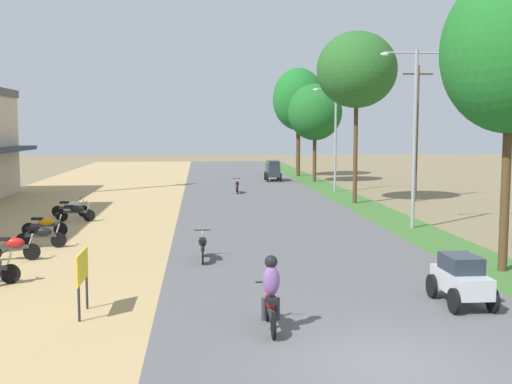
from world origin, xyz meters
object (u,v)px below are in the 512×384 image
at_px(median_tree_third, 315,112).
at_px(motorbike_ahead_third, 237,186).
at_px(car_hatchback_silver, 461,278).
at_px(car_van_charcoal, 273,169).
at_px(parked_motorbike_fifth, 76,211).
at_px(streetlamp_near, 415,126).
at_px(utility_pole_near, 417,131).
at_px(median_tree_nearest, 511,52).
at_px(median_tree_second, 357,70).
at_px(parked_motorbike_sixth, 71,207).
at_px(parked_motorbike_third, 42,234).
at_px(motorbike_ahead_second, 203,245).
at_px(parked_motorbike_fourth, 45,224).
at_px(streetlamp_mid, 336,131).
at_px(median_tree_fourth, 298,99).
at_px(streetlamp_far, 298,123).
at_px(motorbike_foreground_rider, 270,295).
at_px(street_signboard, 82,271).
at_px(parked_motorbike_second, 13,246).

relative_size(median_tree_third, motorbike_ahead_third, 4.36).
height_order(car_hatchback_silver, car_van_charcoal, car_van_charcoal).
relative_size(parked_motorbike_fifth, motorbike_ahead_third, 1.00).
distance_m(streetlamp_near, utility_pole_near, 10.73).
bearing_deg(car_hatchback_silver, utility_pole_near, 73.35).
relative_size(median_tree_nearest, median_tree_second, 0.92).
bearing_deg(median_tree_third, motorbike_ahead_third, -128.81).
bearing_deg(parked_motorbike_sixth, parked_motorbike_third, -86.09).
bearing_deg(median_tree_nearest, motorbike_ahead_second, 166.06).
height_order(parked_motorbike_fourth, streetlamp_mid, streetlamp_mid).
bearing_deg(car_hatchback_silver, parked_motorbike_fifth, 129.07).
bearing_deg(median_tree_fourth, streetlamp_far, 82.03).
height_order(utility_pole_near, motorbike_foreground_rider, utility_pole_near).
bearing_deg(street_signboard, utility_pole_near, 54.36).
relative_size(parked_motorbike_fifth, motorbike_ahead_second, 1.00).
bearing_deg(median_tree_third, utility_pole_near, -74.88).
relative_size(car_hatchback_silver, car_van_charcoal, 0.83).
xyz_separation_m(street_signboard, median_tree_third, (11.99, 35.23, 4.53)).
relative_size(parked_motorbike_second, motorbike_foreground_rider, 1.00).
height_order(parked_motorbike_sixth, median_tree_fourth, median_tree_fourth).
relative_size(parked_motorbike_fifth, car_van_charcoal, 0.75).
bearing_deg(streetlamp_mid, median_tree_second, -92.42).
xyz_separation_m(median_tree_fourth, motorbike_ahead_second, (-8.76, -35.32, -6.33)).
bearing_deg(median_tree_third, motorbike_ahead_second, -107.29).
xyz_separation_m(median_tree_nearest, motorbike_ahead_second, (-9.13, 2.26, -6.06)).
distance_m(car_hatchback_silver, motorbike_ahead_second, 8.54).
height_order(parked_motorbike_fourth, median_tree_fourth, median_tree_fourth).
relative_size(median_tree_fourth, motorbike_foreground_rider, 5.35).
distance_m(median_tree_nearest, motorbike_foreground_rider, 10.88).
xyz_separation_m(median_tree_second, motorbike_ahead_third, (-6.47, 6.02, -7.09)).
bearing_deg(parked_motorbike_third, motorbike_ahead_second, -25.10).
distance_m(streetlamp_far, motorbike_ahead_third, 18.82).
height_order(median_tree_second, streetlamp_mid, median_tree_second).
bearing_deg(streetlamp_mid, median_tree_fourth, 91.64).
height_order(streetlamp_near, streetlamp_mid, streetlamp_near).
bearing_deg(parked_motorbike_fifth, median_tree_second, 21.91).
distance_m(car_van_charcoal, motorbike_foreground_rider, 37.88).
bearing_deg(median_tree_nearest, motorbike_foreground_rider, -146.81).
xyz_separation_m(car_van_charcoal, motorbike_ahead_second, (-5.88, -30.30, -0.45)).
relative_size(parked_motorbike_second, streetlamp_near, 0.23).
xyz_separation_m(median_tree_nearest, streetlamp_near, (0.03, 8.21, -2.15)).
bearing_deg(car_van_charcoal, median_tree_third, -13.99).
height_order(street_signboard, car_van_charcoal, car_van_charcoal).
bearing_deg(parked_motorbike_second, motorbike_ahead_second, -5.28).
relative_size(parked_motorbike_fifth, streetlamp_mid, 0.25).
xyz_separation_m(parked_motorbike_fifth, motorbike_ahead_third, (8.22, 11.93, 0.02)).
height_order(parked_motorbike_third, car_van_charcoal, car_van_charcoal).
xyz_separation_m(street_signboard, utility_pole_near, (15.62, 21.79, 3.11)).
height_order(parked_motorbike_fourth, street_signboard, street_signboard).
xyz_separation_m(median_tree_third, streetlamp_mid, (-0.02, -7.82, -1.44)).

